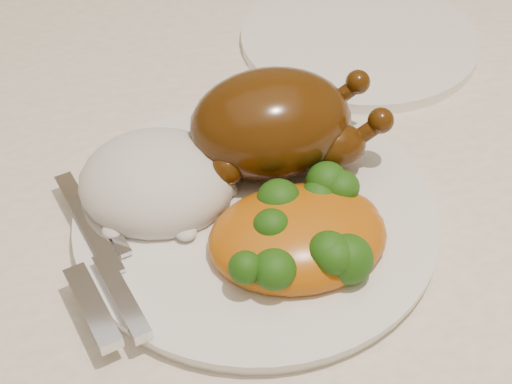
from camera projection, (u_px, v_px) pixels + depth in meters
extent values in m
cube|color=brown|center=(140.00, 162.00, 0.65)|extent=(1.60, 0.90, 0.04)
cube|color=white|center=(137.00, 142.00, 0.63)|extent=(1.72, 1.02, 0.01)
cylinder|color=white|center=(256.00, 216.00, 0.55)|extent=(0.31, 0.31, 0.01)
cylinder|color=white|center=(358.00, 39.00, 0.74)|extent=(0.28, 0.28, 0.01)
ellipsoid|color=#4F2908|center=(271.00, 123.00, 0.56)|extent=(0.13, 0.10, 0.08)
ellipsoid|color=#4F2908|center=(261.00, 109.00, 0.55)|extent=(0.06, 0.05, 0.03)
ellipsoid|color=#4F2908|center=(335.00, 146.00, 0.56)|extent=(0.05, 0.04, 0.04)
sphere|color=#4F2908|center=(381.00, 121.00, 0.55)|extent=(0.02, 0.02, 0.02)
ellipsoid|color=#4F2908|center=(315.00, 107.00, 0.60)|extent=(0.05, 0.04, 0.04)
sphere|color=#4F2908|center=(358.00, 82.00, 0.59)|extent=(0.02, 0.02, 0.02)
sphere|color=#4F2908|center=(227.00, 169.00, 0.55)|extent=(0.03, 0.03, 0.03)
sphere|color=#4F2908|center=(212.00, 121.00, 0.59)|extent=(0.03, 0.03, 0.03)
ellipsoid|color=silver|center=(157.00, 182.00, 0.56)|extent=(0.15, 0.14, 0.06)
ellipsoid|color=orange|center=(298.00, 237.00, 0.52)|extent=(0.13, 0.10, 0.05)
ellipsoid|color=orange|center=(340.00, 220.00, 0.53)|extent=(0.06, 0.05, 0.03)
ellipsoid|color=#143809|center=(297.00, 216.00, 0.52)|extent=(0.02, 0.02, 0.02)
ellipsoid|color=#143809|center=(274.00, 269.00, 0.48)|extent=(0.03, 0.03, 0.03)
ellipsoid|color=#143809|center=(245.00, 268.00, 0.48)|extent=(0.02, 0.02, 0.02)
ellipsoid|color=#143809|center=(271.00, 226.00, 0.50)|extent=(0.03, 0.03, 0.02)
ellipsoid|color=#143809|center=(348.00, 259.00, 0.49)|extent=(0.04, 0.04, 0.04)
ellipsoid|color=#143809|center=(327.00, 182.00, 0.54)|extent=(0.03, 0.03, 0.03)
ellipsoid|color=#143809|center=(279.00, 199.00, 0.53)|extent=(0.03, 0.03, 0.03)
ellipsoid|color=#143809|center=(286.00, 233.00, 0.52)|extent=(0.03, 0.03, 0.03)
ellipsoid|color=#143809|center=(334.00, 255.00, 0.49)|extent=(0.03, 0.03, 0.02)
ellipsoid|color=#143809|center=(329.00, 251.00, 0.49)|extent=(0.03, 0.03, 0.03)
ellipsoid|color=#143809|center=(318.00, 200.00, 0.54)|extent=(0.03, 0.03, 0.03)
ellipsoid|color=#143809|center=(341.00, 187.00, 0.54)|extent=(0.03, 0.03, 0.02)
cube|color=silver|center=(88.00, 221.00, 0.54)|extent=(0.05, 0.12, 0.00)
cube|color=silver|center=(92.00, 307.00, 0.48)|extent=(0.04, 0.07, 0.01)
cube|color=silver|center=(121.00, 296.00, 0.48)|extent=(0.04, 0.08, 0.01)
cube|color=silver|center=(114.00, 216.00, 0.54)|extent=(0.04, 0.08, 0.00)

